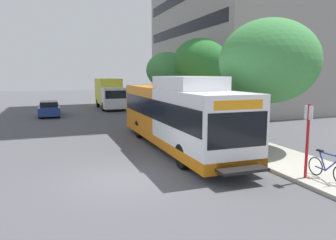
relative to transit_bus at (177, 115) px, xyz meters
name	(u,v)px	position (x,y,z in m)	size (l,w,h in m)	color
ground_plane	(95,138)	(-3.62, 3.93, -1.70)	(120.00, 120.00, 0.00)	#4C4C51
sidewalk_curb	(217,135)	(3.38, 1.93, -1.63)	(3.00, 56.00, 0.14)	#A8A399
transit_bus	(177,115)	(0.00, 0.00, 0.00)	(2.58, 12.25, 3.65)	white
bus_stop_sign_pole	(308,135)	(2.32, -6.45, -0.05)	(0.10, 0.36, 2.60)	red
bicycle_parked	(328,168)	(2.87, -6.89, -1.14)	(0.52, 1.76, 1.02)	black
street_tree_near_stop	(269,61)	(4.00, -1.92, 2.65)	(4.76, 4.76, 6.24)	#4C3823
street_tree_mid_block	(200,61)	(4.30, 6.35, 2.95)	(3.90, 3.90, 6.19)	#4C3823
street_tree_far_block	(167,70)	(4.45, 13.81, 2.41)	(3.97, 3.97, 5.67)	#4C3823
parked_car_far_lane	(49,109)	(-6.18, 15.75, -1.04)	(1.80, 4.50, 1.33)	navy
box_truck_background	(110,93)	(0.05, 20.24, 0.04)	(2.32, 7.01, 3.25)	silver
lattice_comm_tower	(212,44)	(19.01, 32.85, 6.96)	(1.10, 1.10, 26.28)	#B7B7BC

